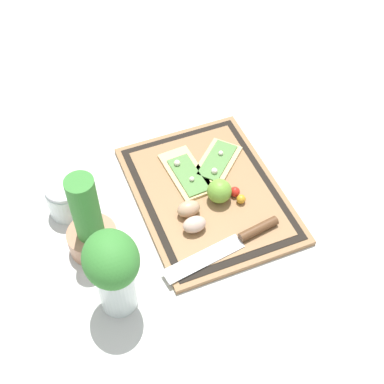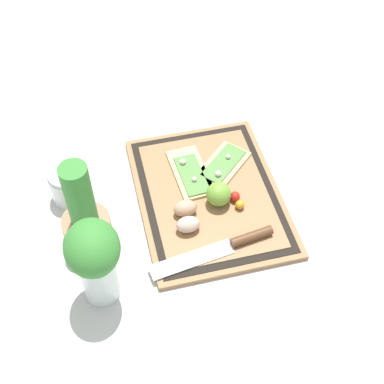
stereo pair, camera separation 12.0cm
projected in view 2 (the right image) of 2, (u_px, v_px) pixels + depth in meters
name	position (u px, v px, depth m)	size (l,w,h in m)	color
ground_plane	(209.00, 197.00, 1.32)	(6.00, 6.00, 0.00)	silver
cutting_board	(209.00, 195.00, 1.31)	(0.46, 0.34, 0.02)	#997047
pizza_slice_near	(222.00, 167.00, 1.36)	(0.18, 0.18, 0.02)	#DBBC7F
pizza_slice_far	(190.00, 173.00, 1.34)	(0.18, 0.09, 0.02)	#DBBC7F
knife	(233.00, 244.00, 1.20)	(0.07, 0.30, 0.02)	silver
egg_brown	(185.00, 208.00, 1.25)	(0.04, 0.06, 0.04)	tan
egg_pink	(188.00, 224.00, 1.22)	(0.04, 0.06, 0.04)	beige
lime	(219.00, 194.00, 1.27)	(0.06, 0.06, 0.06)	#70A838
cherry_tomato_red	(235.00, 197.00, 1.28)	(0.02, 0.02, 0.02)	red
cherry_tomato_yellow	(240.00, 205.00, 1.27)	(0.02, 0.02, 0.02)	gold
herb_pot	(84.00, 214.00, 1.19)	(0.11, 0.11, 0.23)	#AD7A5B
sauce_jar	(69.00, 186.00, 1.29)	(0.09, 0.09, 0.09)	silver
herb_glass	(95.00, 258.00, 1.05)	(0.13, 0.11, 0.22)	silver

